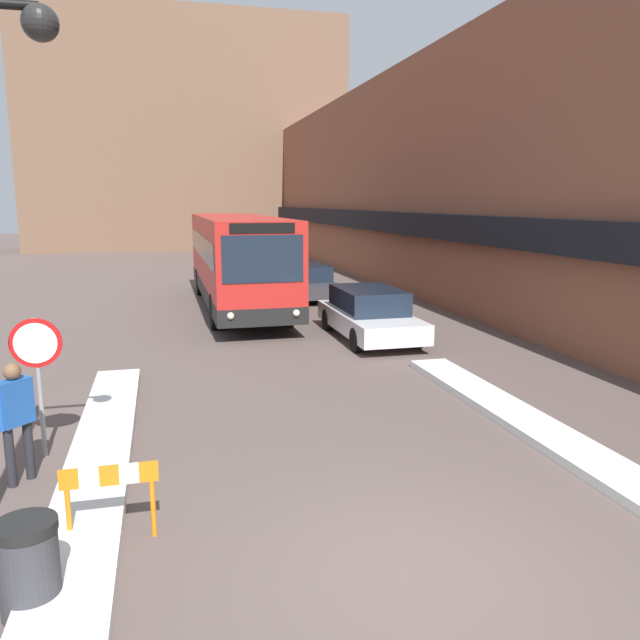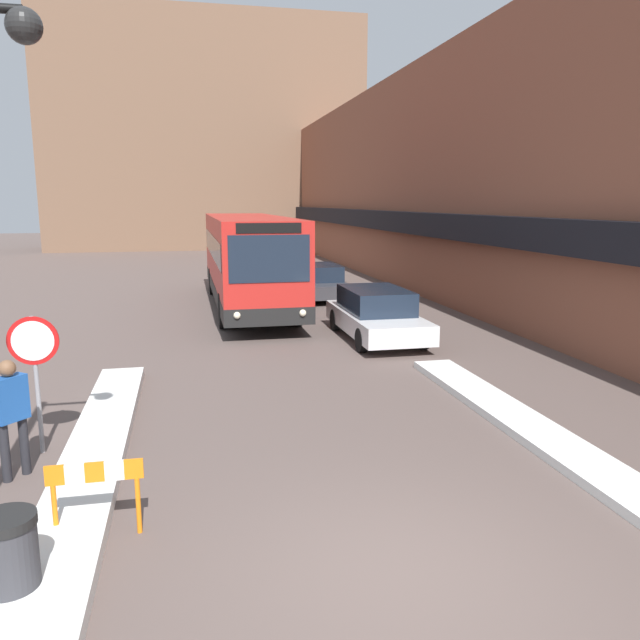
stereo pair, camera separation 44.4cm
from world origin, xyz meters
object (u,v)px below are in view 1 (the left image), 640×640
parked_car_back (307,281)px  parked_car_front (369,314)px  trash_bin (29,567)px  stop_sign (37,358)px  city_bus (237,259)px  construction_barricade (110,488)px  pedestrian (16,412)px

parked_car_back → parked_car_front: bearing=-90.0°
parked_car_back → trash_bin: parked_car_back is taller
parked_car_back → stop_sign: stop_sign is taller
city_bus → trash_bin: bearing=-103.3°
parked_car_front → stop_sign: (-7.66, -6.92, 0.86)m
stop_sign → construction_barricade: (1.21, -2.85, -0.93)m
construction_barricade → trash_bin: bearing=-119.9°
stop_sign → trash_bin: size_ratio=2.32×
pedestrian → construction_barricade: size_ratio=1.59×
city_bus → pedestrian: city_bus is taller
parked_car_front → trash_bin: parked_car_front is taller
city_bus → construction_barricade: city_bus is taller
city_bus → parked_car_back: bearing=30.6°
parked_car_back → trash_bin: bearing=-110.6°
stop_sign → pedestrian: bearing=-100.2°
parked_car_back → construction_barricade: (-6.45, -17.79, -0.02)m
parked_car_front → construction_barricade: (-6.45, -9.77, -0.07)m
city_bus → pedestrian: 14.83m
pedestrian → trash_bin: 3.25m
parked_car_back → pedestrian: bearing=-116.3°
pedestrian → trash_bin: bearing=-126.7°
parked_car_front → construction_barricade: size_ratio=4.34×
city_bus → parked_car_front: city_bus is taller
parked_car_front → city_bus: bearing=116.2°
parked_car_front → parked_car_back: bearing=90.0°
parked_car_front → trash_bin: (-7.12, -10.93, -0.26)m
stop_sign → city_bus: bearing=70.7°
city_bus → trash_bin: 17.67m
city_bus → stop_sign: bearing=-109.3°
city_bus → parked_car_front: bearing=-63.8°
stop_sign → pedestrian: (-0.16, -0.89, -0.54)m
construction_barricade → stop_sign: bearing=112.9°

